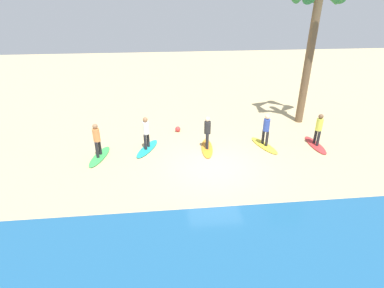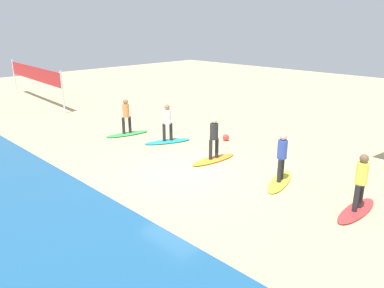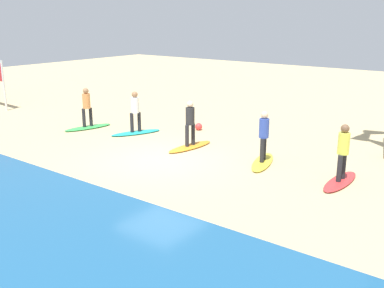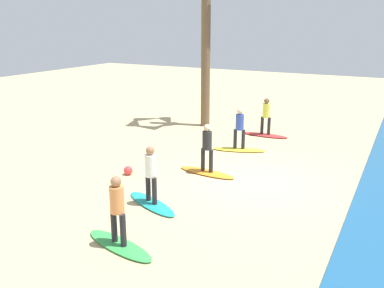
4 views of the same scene
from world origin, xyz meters
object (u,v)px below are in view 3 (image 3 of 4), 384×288
(surfer_teal, at_px, (135,109))
(surfer_red, at_px, (343,148))
(surfer_yellow, at_px, (264,132))
(surfer_green, at_px, (87,104))
(surfboard_green, at_px, (88,127))
(surfboard_red, at_px, (340,181))
(surfboard_orange, at_px, (190,147))
(surfboard_teal, at_px, (136,133))
(beach_ball, at_px, (199,127))
(surfboard_yellow, at_px, (263,162))
(surfer_orange, at_px, (190,120))

(surfer_teal, bearing_deg, surfer_red, 176.79)
(surfer_yellow, bearing_deg, surfer_green, 2.29)
(surfer_red, bearing_deg, surfboard_green, 0.58)
(surfer_yellow, bearing_deg, surfer_teal, -2.53)
(surfer_red, relative_size, surfboard_green, 0.78)
(surfer_yellow, relative_size, surfer_green, 1.00)
(surfer_teal, distance_m, surfer_green, 2.33)
(surfboard_red, xyz_separation_m, surfer_green, (10.86, 0.11, 0.99))
(surfboard_orange, bearing_deg, surfboard_green, -80.83)
(surfboard_teal, distance_m, surfer_teal, 0.99)
(surfer_red, distance_m, surfboard_green, 10.91)
(surfboard_orange, distance_m, beach_ball, 2.67)
(surfboard_yellow, distance_m, surfboard_teal, 5.97)
(surfboard_yellow, distance_m, surfboard_green, 8.22)
(surfer_red, xyz_separation_m, beach_ball, (6.94, -2.52, -0.89))
(surfboard_teal, bearing_deg, surfboard_red, 110.63)
(surfer_green, bearing_deg, surfer_red, -179.42)
(surfboard_red, height_order, surfer_green, surfer_green)
(surfboard_yellow, relative_size, beach_ball, 6.97)
(surfboard_red, distance_m, surfboard_green, 10.86)
(surfboard_red, xyz_separation_m, surfer_red, (0.00, 0.00, 0.99))
(surfer_green, distance_m, beach_ball, 4.80)
(surfer_green, bearing_deg, surfboard_green, 0.00)
(surfer_red, bearing_deg, surfboard_teal, -3.21)
(surfboard_orange, bearing_deg, surfer_teal, -89.52)
(surfer_red, distance_m, surfer_orange, 5.62)
(surfer_orange, distance_m, surfer_teal, 3.01)
(surfboard_green, xyz_separation_m, surfer_green, (-0.00, 0.00, 0.99))
(surfer_green, bearing_deg, surfer_orange, -176.52)
(surfboard_yellow, distance_m, surfer_orange, 3.13)
(surfboard_teal, xyz_separation_m, surfer_teal, (-0.00, 0.00, 0.99))
(surfer_green, relative_size, beach_ball, 5.45)
(surfboard_red, bearing_deg, surfer_green, -89.61)
(surfer_red, distance_m, surfboard_orange, 5.70)
(surfboard_red, distance_m, surfer_red, 0.99)
(surfboard_teal, xyz_separation_m, beach_ball, (-1.66, -2.03, 0.11))
(surfer_yellow, bearing_deg, beach_ball, -28.09)
(surfer_red, bearing_deg, surfboard_yellow, -4.76)
(surfboard_red, height_order, surfboard_yellow, same)
(surfboard_teal, bearing_deg, surfer_teal, 68.85)
(surfer_teal, bearing_deg, surfboard_green, 14.74)
(surfboard_red, relative_size, surfer_red, 1.28)
(surfboard_orange, bearing_deg, surfer_yellow, 95.90)
(surfer_red, height_order, surfer_yellow, same)
(surfboard_red, height_order, surfer_orange, surfer_orange)
(surfer_orange, height_order, surfboard_teal, surfer_orange)
(surfer_red, height_order, surfer_teal, same)
(surfboard_yellow, bearing_deg, surfboard_orange, -107.45)
(surfboard_orange, distance_m, surfer_green, 5.35)
(surfboard_yellow, xyz_separation_m, surfer_teal, (5.97, -0.26, 0.99))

